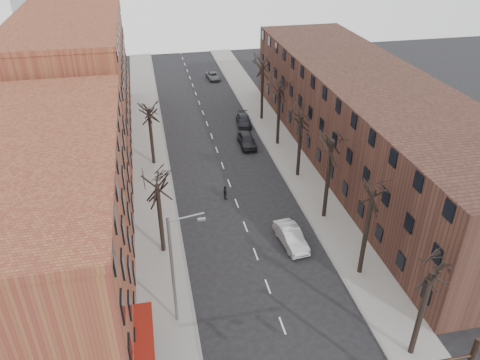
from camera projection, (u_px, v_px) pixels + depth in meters
sidewalk_left at (150, 160)px, 54.17m from camera, size 4.00×90.00×0.15m
sidewalk_right at (283, 147)px, 57.03m from camera, size 4.00×90.00×0.15m
building_left_near at (40, 227)px, 32.88m from camera, size 12.00×26.00×12.00m
building_left_far at (75, 82)px, 56.82m from camera, size 12.00×28.00×14.00m
building_right at (367, 120)px, 51.74m from camera, size 12.00×50.00×10.00m
tree_right_a at (410, 353)px, 30.86m from camera, size 5.20×5.20×10.00m
tree_right_b at (359, 273)px, 37.61m from camera, size 5.20×5.20×10.80m
tree_right_c at (324, 217)px, 44.35m from camera, size 5.20×5.20×11.60m
tree_right_d at (297, 176)px, 51.09m from camera, size 5.20×5.20×10.00m
tree_right_e at (277, 144)px, 57.84m from camera, size 5.20×5.20×10.80m
tree_right_f at (261, 119)px, 64.58m from camera, size 5.20×5.20×11.60m
tree_left_a at (164, 251)px, 39.95m from camera, size 5.20×5.20×9.50m
tree_left_b at (154, 164)px, 53.44m from camera, size 5.20×5.20×9.50m
streetlight at (175, 266)px, 30.77m from camera, size 2.45×0.22×9.03m
silver_sedan at (291, 237)px, 40.42m from camera, size 2.13×4.82×1.54m
parked_car_near at (247, 140)px, 57.06m from camera, size 1.94×4.68×1.59m
parked_car_mid at (244, 120)px, 62.58m from camera, size 2.24×4.61×1.29m
parked_car_far at (213, 76)px, 79.11m from camera, size 2.18×4.14×1.11m
pedestrian_crossing at (225, 193)px, 46.64m from camera, size 0.48×0.94×1.55m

